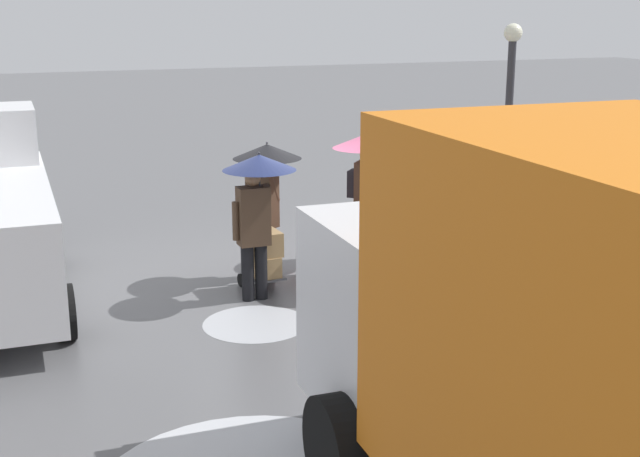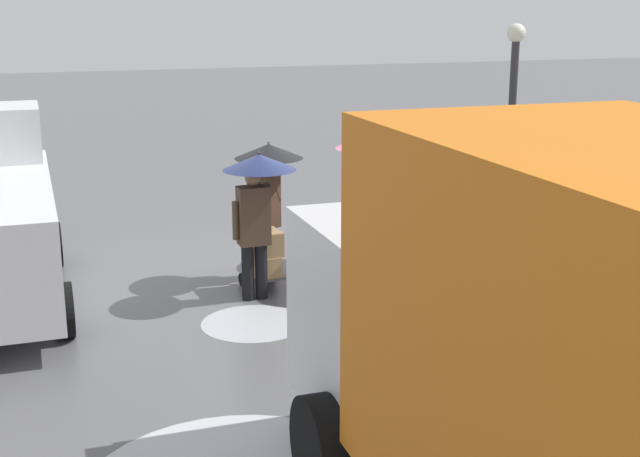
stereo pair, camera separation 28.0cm
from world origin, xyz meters
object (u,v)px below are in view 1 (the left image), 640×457
Objects in this scene: hand_dolly_boxes at (263,254)px; pedestrian_white_side at (265,178)px; pedestrian_pink_side at (401,185)px; street_lamp at (508,123)px; pedestrian_black_side at (257,192)px; pedestrian_far_side at (365,167)px; shopping_cart_vendor at (323,245)px.

pedestrian_white_side reaches higher than hand_dolly_boxes.
pedestrian_pink_side is 2.06m from street_lamp.
pedestrian_black_side is at bearing -1.21° from street_lamp.
pedestrian_black_side is 1.00× the size of pedestrian_far_side.
pedestrian_black_side is 4.11m from street_lamp.
hand_dolly_boxes is 2.43m from pedestrian_far_side.
shopping_cart_vendor is at bearing 150.21° from pedestrian_white_side.
street_lamp is at bearing 169.70° from shopping_cart_vendor.
street_lamp is (-4.04, 0.09, 0.79)m from pedestrian_black_side.
shopping_cart_vendor is 0.99m from hand_dolly_boxes.
pedestrian_far_side is at bearing -156.99° from hand_dolly_boxes.
hand_dolly_boxes is at bearing -117.30° from pedestrian_black_side.
pedestrian_white_side is (-0.41, -0.87, 0.00)m from pedestrian_black_side.
shopping_cart_vendor is at bearing 37.32° from pedestrian_far_side.
pedestrian_white_side is at bearing 11.14° from pedestrian_far_side.
pedestrian_white_side is 0.56× the size of street_lamp.
pedestrian_far_side reaches higher than hand_dolly_boxes.
pedestrian_pink_side is 0.56× the size of street_lamp.
pedestrian_pink_side is at bearing 144.76° from shopping_cart_vendor.
street_lamp is at bearing 165.18° from pedestrian_white_side.
pedestrian_pink_side and pedestrian_black_side have the same top height.
street_lamp reaches higher than pedestrian_white_side.
pedestrian_black_side is at bearing 20.30° from shopping_cart_vendor.
street_lamp reaches higher than hand_dolly_boxes.
pedestrian_far_side is at bearing -168.86° from pedestrian_white_side.
pedestrian_pink_side reaches higher than hand_dolly_boxes.
street_lamp is (-3.63, 0.96, 0.79)m from pedestrian_white_side.
hand_dolly_boxes reaches higher than shopping_cart_vendor.
pedestrian_pink_side is 1.00× the size of pedestrian_black_side.
pedestrian_white_side is 1.85m from pedestrian_far_side.
street_lamp is at bearing 178.79° from pedestrian_black_side.
pedestrian_far_side is (-2.03, -0.86, 1.02)m from hand_dolly_boxes.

